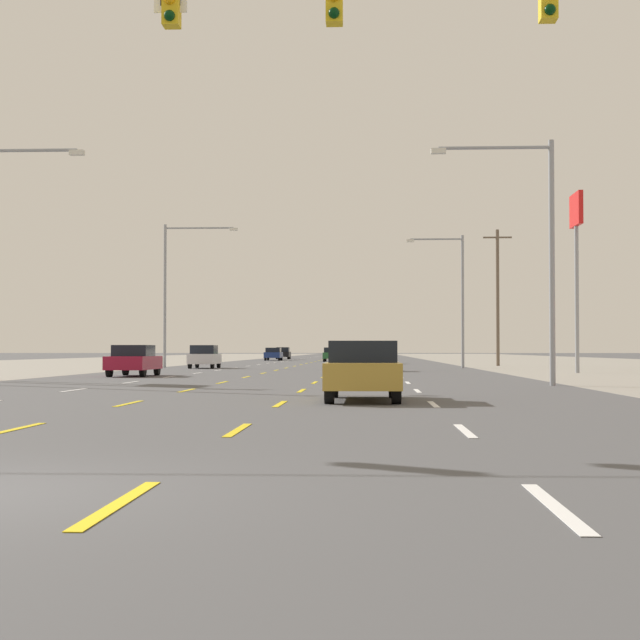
# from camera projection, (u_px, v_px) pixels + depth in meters

# --- Properties ---
(ground_plane) EXTENTS (572.00, 572.00, 0.00)m
(ground_plane) POSITION_uv_depth(u_px,v_px,m) (317.00, 366.00, 74.68)
(ground_plane) COLOR #4C4C4F
(lane_markings) EXTENTS (10.64, 227.60, 0.01)m
(lane_markings) POSITION_uv_depth(u_px,v_px,m) (335.00, 361.00, 113.12)
(lane_markings) COLOR white
(lane_markings) RESTS_ON ground
(signal_span_wire) EXTENTS (26.69, 0.53, 9.25)m
(signal_span_wire) POSITION_uv_depth(u_px,v_px,m) (158.00, 112.00, 18.21)
(signal_span_wire) COLOR brown
(signal_span_wire) RESTS_ON ground
(sedan_inner_right_nearest) EXTENTS (1.80, 4.50, 1.46)m
(sedan_inner_right_nearest) POSITION_uv_depth(u_px,v_px,m) (363.00, 370.00, 24.84)
(sedan_inner_right_nearest) COLOR #B28C33
(sedan_inner_right_nearest) RESTS_ON ground
(sedan_far_left_near) EXTENTS (1.80, 4.50, 1.46)m
(sedan_far_left_near) POSITION_uv_depth(u_px,v_px,m) (134.00, 360.00, 47.48)
(sedan_far_left_near) COLOR maroon
(sedan_far_left_near) RESTS_ON ground
(hatchback_inner_right_mid) EXTENTS (1.72, 3.90, 1.54)m
(hatchback_inner_right_mid) POSITION_uv_depth(u_px,v_px,m) (366.00, 358.00, 58.82)
(hatchback_inner_right_mid) COLOR silver
(hatchback_inner_right_mid) RESTS_ON ground
(hatchback_far_left_midfar) EXTENTS (1.72, 3.90, 1.54)m
(hatchback_far_left_midfar) POSITION_uv_depth(u_px,v_px,m) (204.00, 357.00, 67.52)
(hatchback_far_left_midfar) COLOR silver
(hatchback_far_left_midfar) RESTS_ON ground
(suv_inner_right_far) EXTENTS (1.98, 4.90, 1.98)m
(suv_inner_right_far) POSITION_uv_depth(u_px,v_px,m) (365.00, 352.00, 90.09)
(suv_inner_right_far) COLOR white
(suv_inner_right_far) RESTS_ON ground
(sedan_center_turn_farther) EXTENTS (1.80, 4.50, 1.46)m
(sedan_center_turn_farther) POSITION_uv_depth(u_px,v_px,m) (332.00, 354.00, 104.37)
(sedan_center_turn_farther) COLOR #235B2D
(sedan_center_turn_farther) RESTS_ON ground
(sedan_far_left_farthest) EXTENTS (1.80, 4.50, 1.46)m
(sedan_far_left_farthest) POSITION_uv_depth(u_px,v_px,m) (274.00, 354.00, 114.86)
(sedan_far_left_farthest) COLOR navy
(sedan_far_left_farthest) RESTS_ON ground
(suv_inner_right_distant_a) EXTENTS (1.98, 4.90, 1.98)m
(suv_inner_right_distant_a) POSITION_uv_depth(u_px,v_px,m) (365.00, 351.00, 118.20)
(suv_inner_right_distant_a) COLOR #235B2D
(suv_inner_right_distant_a) RESTS_ON ground
(hatchback_far_left_distant_b) EXTENTS (1.72, 3.90, 1.54)m
(hatchback_far_left_distant_b) POSITION_uv_depth(u_px,v_px,m) (283.00, 353.00, 131.33)
(hatchback_far_left_distant_b) COLOR black
(hatchback_far_left_distant_b) RESTS_ON ground
(pole_sign_right_row_1) EXTENTS (0.24, 2.49, 9.62)m
(pole_sign_right_row_1) POSITION_uv_depth(u_px,v_px,m) (576.00, 233.00, 54.17)
(pole_sign_right_row_1) COLOR gray
(pole_sign_right_row_1) RESTS_ON ground
(streetlight_right_row_0) EXTENTS (4.27, 0.26, 8.55)m
(streetlight_right_row_0) POSITION_uv_depth(u_px,v_px,m) (538.00, 241.00, 35.21)
(streetlight_right_row_0) COLOR gray
(streetlight_right_row_0) RESTS_ON ground
(streetlight_left_row_1) EXTENTS (5.09, 0.26, 9.83)m
(streetlight_left_row_1) POSITION_uv_depth(u_px,v_px,m) (173.00, 283.00, 69.36)
(streetlight_left_row_1) COLOR gray
(streetlight_left_row_1) RESTS_ON ground
(streetlight_right_row_1) EXTENTS (3.89, 0.26, 8.98)m
(streetlight_right_row_1) POSITION_uv_depth(u_px,v_px,m) (457.00, 291.00, 68.43)
(streetlight_right_row_1) COLOR gray
(streetlight_right_row_1) RESTS_ON ground
(utility_pole_right_row_1) EXTENTS (2.20, 0.26, 10.45)m
(utility_pole_right_row_1) POSITION_uv_depth(u_px,v_px,m) (498.00, 295.00, 77.54)
(utility_pole_right_row_1) COLOR brown
(utility_pole_right_row_1) RESTS_ON ground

